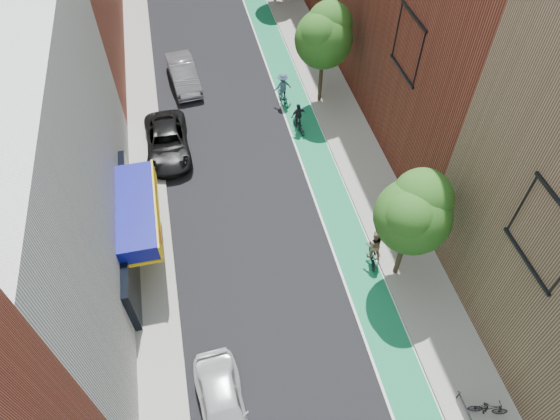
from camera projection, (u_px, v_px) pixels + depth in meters
bike_lane at (289, 87)px, 34.54m from camera, size 2.00×68.00×0.01m
sidewalk_left at (143, 106)px, 33.07m from camera, size 2.00×68.00×0.15m
sidewalk_right at (324, 82)px, 34.84m from camera, size 3.00×68.00×0.15m
building_left_white at (0, 186)px, 20.27m from camera, size 8.00×20.00×12.00m
tree_near at (415, 212)px, 21.13m from camera, size 3.40×3.36×6.42m
tree_mid at (325, 35)px, 29.80m from camera, size 3.55×3.53×6.74m
parked_car_white at (223, 407)px, 19.67m from camera, size 2.12×4.74×1.58m
parked_car_black at (167, 142)px, 29.76m from camera, size 2.54×5.47×1.52m
parked_car_silver at (183, 74)px, 34.17m from camera, size 2.18×5.03×1.61m
cyclist_lane_near at (373, 249)px, 24.45m from camera, size 1.02×1.83×2.19m
cyclist_lane_mid at (299, 121)px, 31.02m from camera, size 1.02×1.64×1.98m
cyclist_lane_far at (283, 90)px, 32.67m from camera, size 1.29×1.84×2.23m
parked_bike_mid at (489, 409)px, 19.78m from camera, size 1.62×0.93×0.94m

